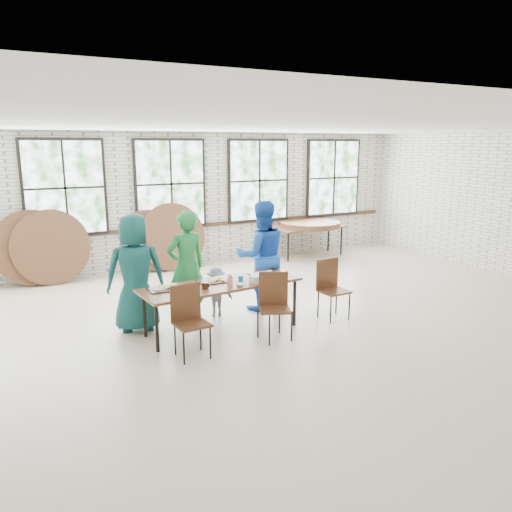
{
  "coord_description": "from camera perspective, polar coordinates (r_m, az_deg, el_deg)",
  "views": [
    {
      "loc": [
        -3.49,
        -6.22,
        2.73
      ],
      "look_at": [
        0.0,
        0.4,
        1.05
      ],
      "focal_mm": 35.0,
      "sensor_mm": 36.0,
      "label": 1
    }
  ],
  "objects": [
    {
      "name": "chair_near_left",
      "position": [
        6.61,
        -7.7,
        -6.63
      ],
      "size": [
        0.45,
        0.43,
        0.95
      ],
      "rotation": [
        0.0,
        0.0,
        0.07
      ],
      "color": "#4E2D1A",
      "rests_on": "ground"
    },
    {
      "name": "chair_near_right",
      "position": [
        7.15,
        2.07,
        -5.04
      ],
      "size": [
        0.55,
        0.54,
        0.95
      ],
      "rotation": [
        0.0,
        0.0,
        -0.4
      ],
      "color": "#4E2D1A",
      "rests_on": "ground"
    },
    {
      "name": "chair_spare",
      "position": [
        8.06,
        8.51,
        -3.11
      ],
      "size": [
        0.44,
        0.42,
        0.95
      ],
      "rotation": [
        0.0,
        0.0,
        0.04
      ],
      "color": "#4E2D1A",
      "rests_on": "ground"
    },
    {
      "name": "adult_blue",
      "position": [
        8.29,
        0.63,
        0.02
      ],
      "size": [
        1.01,
        0.86,
        1.83
      ],
      "primitive_type": "imported",
      "rotation": [
        0.0,
        0.0,
        2.94
      ],
      "color": "blue",
      "rests_on": "ground"
    },
    {
      "name": "adult_green",
      "position": [
        7.77,
        -7.96,
        -1.23
      ],
      "size": [
        0.69,
        0.5,
        1.76
      ],
      "primitive_type": "imported",
      "rotation": [
        0.0,
        0.0,
        3.27
      ],
      "color": "#22813D",
      "rests_on": "ground"
    },
    {
      "name": "adult_teal",
      "position": [
        7.55,
        -13.63,
        -1.88
      ],
      "size": [
        0.96,
        0.74,
        1.76
      ],
      "primitive_type": "imported",
      "rotation": [
        0.0,
        0.0,
        2.92
      ],
      "color": "#16544C",
      "rests_on": "ground"
    },
    {
      "name": "round_tops_leaning",
      "position": [
        10.83,
        -16.6,
        1.51
      ],
      "size": [
        4.32,
        0.47,
        1.49
      ],
      "color": "brown",
      "rests_on": "ground"
    },
    {
      "name": "toddler",
      "position": [
        8.07,
        -4.57,
        -4.11
      ],
      "size": [
        0.59,
        0.43,
        0.82
      ],
      "primitive_type": "imported",
      "rotation": [
        0.0,
        0.0,
        2.88
      ],
      "color": "#111938",
      "rests_on": "ground"
    },
    {
      "name": "round_tops_stacked",
      "position": [
        12.4,
        6.15,
        3.65
      ],
      "size": [
        1.5,
        1.5,
        0.13
      ],
      "color": "brown",
      "rests_on": "storage_table"
    },
    {
      "name": "room",
      "position": [
        11.25,
        -9.72,
        7.88
      ],
      "size": [
        12.0,
        12.0,
        12.0
      ],
      "color": "beige",
      "rests_on": "ground"
    },
    {
      "name": "storage_table",
      "position": [
        12.42,
        6.14,
        3.11
      ],
      "size": [
        1.84,
        0.86,
        0.74
      ],
      "rotation": [
        0.0,
        0.0,
        0.06
      ],
      "color": "brown",
      "rests_on": "ground"
    },
    {
      "name": "dining_table",
      "position": [
        7.35,
        -3.96,
        -3.5
      ],
      "size": [
        2.46,
        1.01,
        0.74
      ],
      "rotation": [
        0.0,
        0.0,
        0.09
      ],
      "color": "brown",
      "rests_on": "ground"
    },
    {
      "name": "tabletop_clutter",
      "position": [
        7.37,
        -3.03,
        -2.83
      ],
      "size": [
        2.07,
        0.62,
        0.11
      ],
      "color": "black",
      "rests_on": "dining_table"
    }
  ]
}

